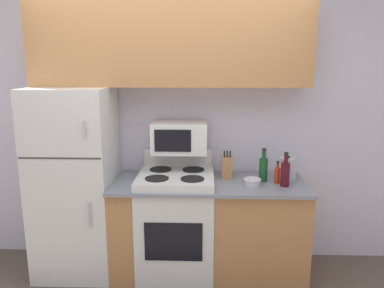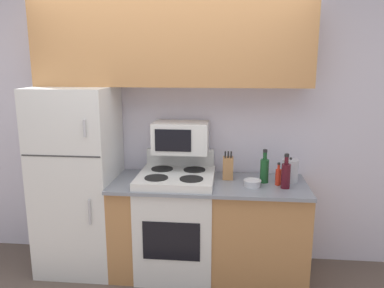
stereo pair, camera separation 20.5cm
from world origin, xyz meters
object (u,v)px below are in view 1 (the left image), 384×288
knife_block (227,167)px  bottle_wine_red (285,173)px  refrigerator (75,182)px  stove (176,222)px  bowl (252,181)px  bottle_wine_green (263,168)px  bottle_hot_sauce (277,175)px  microwave (180,137)px  kettle (288,169)px

knife_block → bottle_wine_red: (0.49, -0.22, 0.01)m
refrigerator → stove: size_ratio=1.55×
knife_block → bowl: size_ratio=1.69×
refrigerator → stove: refrigerator is taller
stove → bowl: size_ratio=7.19×
bottle_wine_green → stove: bearing=-176.8°
stove → refrigerator: bearing=179.2°
bottle_wine_red → bottle_hot_sauce: bearing=122.6°
refrigerator → knife_block: (1.38, 0.11, 0.13)m
refrigerator → bottle_wine_green: 1.71m
bottle_hot_sauce → bottle_wine_green: bearing=152.3°
bowl → refrigerator: bearing=176.9°
bottle_hot_sauce → bowl: bearing=-165.7°
refrigerator → microwave: size_ratio=3.42×
refrigerator → bowl: refrigerator is taller
bottle_wine_red → kettle: size_ratio=1.32×
microwave → bottle_wine_green: 0.81m
kettle → bottle_hot_sauce: bearing=-138.9°
bottle_hot_sauce → knife_block: bearing=162.7°
bottle_wine_green → bottle_hot_sauce: bearing=-27.7°
bottle_wine_red → bowl: bearing=175.3°
knife_block → bottle_wine_red: bearing=-23.9°
knife_block → bottle_hot_sauce: knife_block is taller
microwave → bottle_wine_red: microwave is taller
knife_block → bowl: (0.21, -0.19, -0.07)m
bowl → bottle_wine_red: bottle_wine_red is taller
refrigerator → bottle_hot_sauce: 1.82m
refrigerator → stove: bearing=-0.8°
bowl → kettle: bearing=24.9°
stove → knife_block: 0.69m
microwave → kettle: bearing=-4.1°
refrigerator → bottle_hot_sauce: bearing=-0.9°
refrigerator → kettle: refrigerator is taller
refrigerator → microwave: 1.04m
microwave → knife_block: 0.52m
knife_block → bowl: knife_block is taller
refrigerator → bottle_hot_sauce: refrigerator is taller
stove → bottle_hot_sauce: 1.02m
bottle_hot_sauce → bottle_wine_red: bottle_wine_red is taller
microwave → bottle_wine_red: bearing=-15.2°
microwave → bowl: microwave is taller
microwave → knife_block: microwave is taller
knife_block → bottle_hot_sauce: 0.46m
stove → microwave: (0.02, 0.15, 0.77)m
bowl → bottle_wine_green: size_ratio=0.52×
kettle → bottle_wine_green: bearing=-170.1°
stove → bottle_wine_green: bottle_wine_green is taller
knife_block → kettle: (0.55, -0.04, -0.00)m
knife_block → kettle: bearing=-3.7°
bowl → kettle: (0.34, 0.16, 0.07)m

